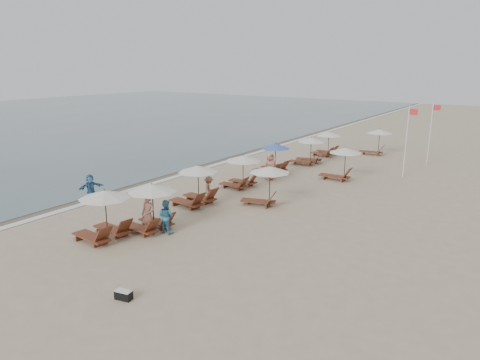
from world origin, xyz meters
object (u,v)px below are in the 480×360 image
Objects in this scene: lounger_station_5 at (308,151)px; flag_pole_near at (407,138)px; inland_station_1 at (340,161)px; lounger_station_1 at (150,207)px; lounger_station_3 at (240,170)px; beachgoer_mid_b at (209,189)px; beachgoer_far_b at (270,166)px; duffel_bag at (124,295)px; lounger_station_0 at (103,216)px; beachgoer_near at (148,215)px; lounger_station_4 at (272,160)px; waterline_walker at (91,188)px; lounger_station_2 at (195,187)px; inland_station_0 at (265,181)px; inland_station_2 at (376,139)px; beachgoer_mid_a at (166,217)px; lounger_station_6 at (326,144)px.

lounger_station_5 is 7.58m from flag_pole_near.
lounger_station_1 is at bearing -104.82° from inland_station_1.
lounger_station_3 is 8.65m from lounger_station_5.
beachgoer_far_b is (0.29, 6.26, 0.18)m from beachgoer_mid_b.
lounger_station_1 is at bearing 127.52° from duffel_bag.
lounger_station_0 is 1.98m from beachgoer_near.
lounger_station_4 reaches higher than beachgoer_near.
lounger_station_3 reaches higher than waterline_walker.
lounger_station_2 reaches higher than lounger_station_5.
beachgoer_far_b is at bearing -140.85° from flag_pole_near.
inland_station_0 is (3.24, 2.15, 0.34)m from lounger_station_2.
duffel_bag is (4.77, -3.03, -0.95)m from lounger_station_0.
waterline_walker is at bearing -112.20° from inland_station_2.
lounger_station_0 is 16.57m from inland_station_1.
beachgoer_mid_a is (1.61, -8.40, -0.31)m from lounger_station_3.
lounger_station_2 is 20.02m from inland_station_2.
lounger_station_5 is 1.06× the size of lounger_station_6.
flag_pole_near is (13.31, 15.84, 1.95)m from waterline_walker.
lounger_station_0 reaches higher than lounger_station_6.
inland_station_1 is at bearing 49.84° from lounger_station_3.
beachgoer_mid_b is at bearing -85.27° from lounger_station_3.
lounger_station_0 is 8.94m from inland_station_0.
lounger_station_0 is 1.39× the size of beachgoer_near.
beachgoer_near is 1.02× the size of beachgoer_far_b.
inland_station_1 reaches higher than lounger_station_6.
lounger_station_6 is (0.53, 8.23, 0.05)m from lounger_station_4.
inland_station_1 is 4.75m from beachgoer_far_b.
inland_station_0 is at bearing -78.89° from lounger_station_6.
lounger_station_0 reaches higher than duffel_bag.
lounger_station_1 is 18.71m from flag_pole_near.
inland_station_0 is at bearing 33.56° from lounger_station_2.
lounger_station_2 reaches higher than beachgoer_near.
duffel_bag is at bearing -59.54° from beachgoer_near.
lounger_station_2 is at bearing -146.44° from inland_station_0.
lounger_station_1 is 1.33× the size of beachgoer_near.
lounger_station_4 is 0.52× the size of flag_pole_near.
inland_station_0 is (2.73, -10.92, 0.38)m from lounger_station_5.
lounger_station_3 is 9.09m from beachgoer_near.
beachgoer_near is at bearing 47.57° from beachgoer_mid_a.
lounger_station_1 is 1.59× the size of beachgoer_mid_a.
lounger_station_3 is 3.60m from beachgoer_mid_b.
inland_station_1 is at bearing -58.00° from beachgoer_mid_b.
beachgoer_far_b is (0.80, -1.60, -0.06)m from lounger_station_4.
lounger_station_5 is at bearing 179.92° from flag_pole_near.
beachgoer_mid_a is at bearing 16.05° from lounger_station_1.
lounger_station_5 is 12.21m from beachgoer_mid_b.
inland_station_0 is 7.73m from inland_station_1.
lounger_station_1 is 11.33m from beachgoer_far_b.
lounger_station_1 is 8.67m from lounger_station_3.
flag_pole_near is (4.15, -6.61, 1.37)m from inland_station_2.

